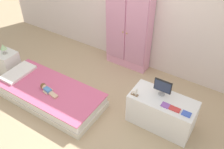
% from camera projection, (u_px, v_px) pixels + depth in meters
% --- Properties ---
extents(ground_plane, '(10.00, 10.00, 0.02)m').
position_uv_depth(ground_plane, '(88.00, 108.00, 4.12)').
color(ground_plane, tan).
extents(bed, '(1.83, 0.81, 0.26)m').
position_uv_depth(bed, '(50.00, 94.00, 4.18)').
color(bed, silver).
rests_on(bed, ground_plane).
extents(pillow, '(0.32, 0.58, 0.05)m').
position_uv_depth(pillow, '(18.00, 73.00, 4.38)').
color(pillow, white).
rests_on(pillow, bed).
extents(doll, '(0.39, 0.15, 0.10)m').
position_uv_depth(doll, '(46.00, 89.00, 4.03)').
color(doll, '#4C84C6').
rests_on(doll, bed).
extents(nightstand, '(0.33, 0.33, 0.43)m').
position_uv_depth(nightstand, '(8.00, 63.00, 4.71)').
color(nightstand, white).
rests_on(nightstand, ground_plane).
extents(table_lamp, '(0.11, 0.11, 0.20)m').
position_uv_depth(table_lamp, '(3.00, 47.00, 4.49)').
color(table_lamp, '#B7B2AD').
rests_on(table_lamp, nightstand).
extents(wardrobe, '(0.84, 0.29, 1.57)m').
position_uv_depth(wardrobe, '(129.00, 29.00, 4.56)').
color(wardrobe, '#E599BC').
rests_on(wardrobe, ground_plane).
extents(tv_stand, '(0.96, 0.46, 0.52)m').
position_uv_depth(tv_stand, '(161.00, 112.00, 3.70)').
color(tv_stand, white).
rests_on(tv_stand, ground_plane).
extents(tv_monitor, '(0.26, 0.10, 0.25)m').
position_uv_depth(tv_monitor, '(163.00, 87.00, 3.53)').
color(tv_monitor, '#99999E').
rests_on(tv_monitor, tv_stand).
extents(rocking_horse_toy, '(0.11, 0.04, 0.13)m').
position_uv_depth(rocking_horse_toy, '(135.00, 92.00, 3.56)').
color(rocking_horse_toy, '#8E6642').
rests_on(rocking_horse_toy, tv_stand).
extents(book_purple, '(0.12, 0.10, 0.01)m').
position_uv_depth(book_purple, '(166.00, 105.00, 3.44)').
color(book_purple, '#8E51B2').
rests_on(book_purple, tv_stand).
extents(book_red, '(0.15, 0.08, 0.02)m').
position_uv_depth(book_red, '(175.00, 109.00, 3.38)').
color(book_red, '#CC3838').
rests_on(book_red, tv_stand).
extents(book_blue, '(0.12, 0.09, 0.02)m').
position_uv_depth(book_blue, '(186.00, 114.00, 3.31)').
color(book_blue, blue).
rests_on(book_blue, tv_stand).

